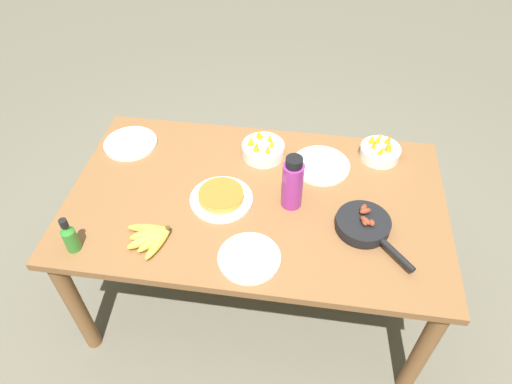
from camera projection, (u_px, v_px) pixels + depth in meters
The scene contains 12 objects.
ground_plane at pixel (256, 289), 2.45m from camera, with size 14.00×14.00×0.00m, color #666051.
dining_table at pixel (256, 211), 2.01m from camera, with size 1.60×0.94×0.71m.
banana_bunch at pixel (152, 237), 1.77m from camera, with size 0.18×0.18×0.04m.
skillet at pixel (364, 225), 1.80m from camera, with size 0.29×0.32×0.08m.
frittata_plate_center at pixel (221, 197), 1.92m from camera, with size 0.27×0.27×0.05m.
empty_plate_near_front at pixel (321, 165), 2.07m from camera, with size 0.26×0.26×0.02m.
empty_plate_far_left at pixel (131, 143), 2.18m from camera, with size 0.25×0.25×0.02m.
empty_plate_far_right at pixel (249, 258), 1.71m from camera, with size 0.24×0.24×0.02m.
fruit_bowl_mango at pixel (263, 149), 2.11m from camera, with size 0.20×0.20×0.11m.
fruit_bowl_citrus at pixel (380, 151), 2.10m from camera, with size 0.18×0.18×0.11m.
water_bottle at pixel (293, 183), 1.83m from camera, with size 0.09×0.09×0.25m.
hot_sauce_bottle at pixel (70, 236), 1.70m from camera, with size 0.05×0.05×0.16m.
Camera 1 is at (0.19, -1.34, 2.11)m, focal length 32.00 mm.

